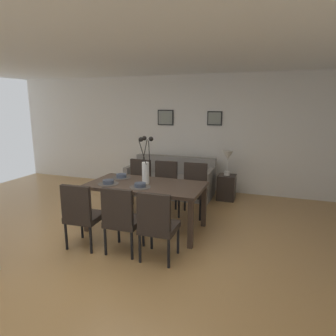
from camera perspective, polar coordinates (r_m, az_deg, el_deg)
ground_plane at (r=4.31m, az=-9.40°, el=-14.85°), size 9.00×9.00×0.00m
back_wall_panel at (r=6.89m, az=3.49°, el=6.76°), size 9.00×0.10×2.60m
ceiling_panel at (r=4.25m, az=-7.92°, el=21.46°), size 9.00×7.20×0.08m
dining_table at (r=4.62m, az=-4.31°, el=-3.97°), size 1.80×0.93×0.74m
dining_chair_near_left at (r=4.20m, az=-16.36°, el=-8.30°), size 0.46×0.46×0.92m
dining_chair_near_right at (r=5.64m, az=-5.83°, el=-2.64°), size 0.47×0.47×0.92m
dining_chair_far_left at (r=3.94m, az=-8.97°, el=-9.33°), size 0.45×0.45×0.92m
dining_chair_far_right at (r=5.44m, az=-0.71°, el=-3.13°), size 0.46×0.46×0.92m
dining_chair_mid_left at (r=3.71m, az=-2.11°, el=-10.57°), size 0.44×0.44×0.92m
dining_chair_mid_right at (r=5.29m, az=4.98°, el=-3.62°), size 0.44×0.44×0.92m
centerpiece_vase at (r=4.54m, az=-4.36°, el=0.40°), size 0.21×0.23×0.73m
placemat_near_left at (r=4.67m, az=-11.46°, el=-3.02°), size 0.32×0.32×0.01m
bowl_near_left at (r=4.66m, az=-11.48°, el=-2.57°), size 0.17×0.17×0.07m
placemat_near_right at (r=5.02m, az=-9.00°, el=-1.86°), size 0.32×0.32×0.01m
bowl_near_right at (r=5.01m, az=-9.01°, el=-1.44°), size 0.17×0.17×0.07m
placemat_far_left at (r=4.42m, az=-5.43°, el=-3.68°), size 0.32×0.32×0.01m
bowl_far_left at (r=4.41m, az=-5.44°, el=-3.22°), size 0.17×0.17×0.07m
sofa at (r=6.51m, az=0.55°, el=-2.67°), size 1.86×0.84×0.80m
side_table at (r=6.26m, az=11.22°, el=-3.69°), size 0.36×0.36×0.52m
table_lamp at (r=6.12m, az=11.46°, el=2.02°), size 0.22×0.22×0.51m
framed_picture_left at (r=6.95m, az=-0.48°, el=9.73°), size 0.38×0.03×0.35m
framed_picture_center at (r=6.64m, az=9.01°, el=9.47°), size 0.33×0.03×0.31m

